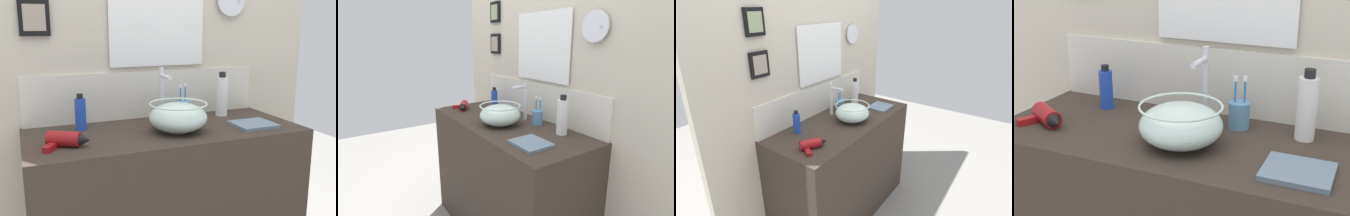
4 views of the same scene
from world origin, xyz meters
The scene contains 9 objects.
vanity_counter centered at (0.00, 0.00, 0.44)m, with size 1.27×0.53×0.89m, color #382D26.
back_panel centered at (0.00, 0.30, 1.27)m, with size 1.96×0.10×2.55m.
glass_bowl_sink centered at (0.03, -0.06, 0.96)m, with size 0.26×0.26×0.13m.
faucet centered at (0.03, 0.13, 1.05)m, with size 0.02×0.12×0.27m.
hair_drier centered at (-0.46, -0.10, 0.92)m, with size 0.20×0.14×0.06m.
toothbrush_cup centered at (0.16, 0.15, 0.94)m, with size 0.07×0.07×0.18m.
shampoo_bottle centered at (0.38, 0.15, 1.00)m, with size 0.06×0.06×0.23m.
spray_bottle centered at (-0.37, 0.14, 0.97)m, with size 0.05×0.05×0.17m.
hand_towel centered at (0.41, -0.11, 0.90)m, with size 0.19×0.17×0.02m, color slate.
Camera 1 is at (-0.63, -1.56, 1.36)m, focal length 40.00 mm.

